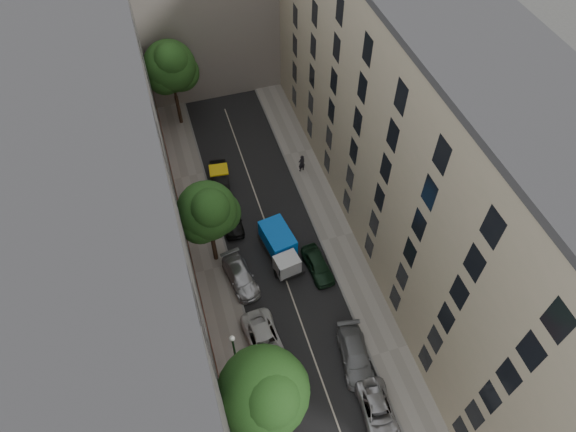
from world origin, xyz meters
name	(u,v)px	position (x,y,z in m)	size (l,w,h in m)	color
ground	(276,253)	(0.00, 0.00, 0.00)	(120.00, 120.00, 0.00)	#4C4C49
road_surface	(276,253)	(0.00, 0.00, 0.01)	(8.00, 44.00, 0.02)	black
sidewalk_left	(213,269)	(-5.50, 0.00, 0.07)	(3.00, 44.00, 0.15)	gray
sidewalk_right	(337,237)	(5.50, 0.00, 0.07)	(3.00, 44.00, 0.15)	gray
building_left	(114,208)	(-11.00, 0.00, 10.00)	(8.00, 44.00, 20.00)	#4E4C49
building_right	(416,141)	(11.00, 0.00, 10.00)	(8.00, 44.00, 20.00)	tan
tarp_truck	(280,247)	(0.26, -0.33, 1.31)	(2.77, 5.41, 2.38)	black
car_left_1	(276,399)	(-3.60, -12.08, 0.64)	(1.35, 3.86, 1.27)	#4A130E
car_left_2	(265,341)	(-3.20, -7.80, 0.73)	(2.42, 5.25, 1.46)	silver
car_left_3	(240,276)	(-3.54, -1.78, 0.69)	(1.93, 4.75, 1.38)	#B1B1B5
car_left_4	(232,219)	(-2.80, 4.21, 0.71)	(1.67, 4.15, 1.41)	black
car_left_5	(220,178)	(-2.80, 9.27, 0.73)	(1.55, 4.44, 1.46)	black
car_right_0	(378,412)	(2.80, -15.00, 0.65)	(2.17, 4.70, 1.31)	#B4B4B9
car_right_1	(355,355)	(2.80, -10.80, 0.73)	(2.03, 5.00, 1.45)	slate
car_right_2	(318,265)	(2.80, -2.60, 0.71)	(1.67, 4.14, 1.41)	black
tree_near	(265,394)	(-4.50, -13.35, 5.77)	(5.80, 5.60, 8.65)	#382619
tree_mid	(209,213)	(-4.93, 0.83, 6.30)	(4.93, 4.59, 8.96)	#382619
tree_far	(171,68)	(-4.77, 18.83, 6.85)	(5.26, 4.99, 9.76)	#382619
lamp_post	(235,355)	(-5.61, -9.86, 4.40)	(0.36, 0.36, 6.98)	#1B5E2A
pedestrian	(302,163)	(5.04, 8.52, 1.12)	(0.71, 0.47, 1.95)	black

